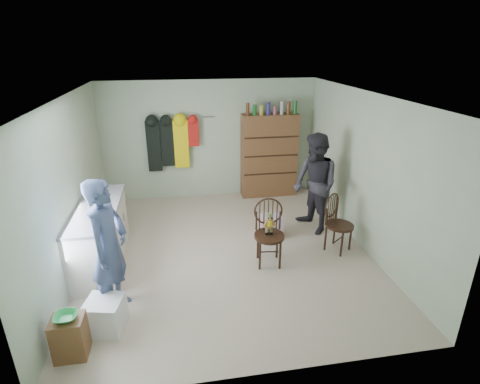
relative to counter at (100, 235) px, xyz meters
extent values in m
plane|color=beige|center=(1.95, 0.00, -0.47)|extent=(5.00, 5.00, 0.00)
plane|color=#B7C8A7|center=(1.95, 2.50, 0.78)|extent=(4.50, 0.00, 4.50)
plane|color=#B7C8A7|center=(-0.30, 0.00, 0.78)|extent=(0.00, 5.00, 5.00)
plane|color=#B7C8A7|center=(4.20, 0.00, 0.78)|extent=(0.00, 5.00, 5.00)
plane|color=white|center=(1.95, 0.00, 2.03)|extent=(5.00, 5.00, 0.00)
cube|color=silver|center=(0.00, 0.00, -0.02)|extent=(0.60, 1.80, 0.90)
cube|color=slate|center=(0.00, 0.00, 0.45)|extent=(0.64, 1.86, 0.04)
cylinder|color=#99999E|center=(0.31, -0.45, 0.07)|extent=(0.02, 0.02, 0.14)
cylinder|color=#99999E|center=(0.31, 0.45, 0.07)|extent=(0.02, 0.02, 0.14)
cube|color=brown|center=(-0.02, -1.89, -0.23)|extent=(0.34, 0.29, 0.49)
imported|color=green|center=(-0.02, -1.89, 0.04)|extent=(0.24, 0.24, 0.06)
cube|color=white|center=(0.28, -1.53, -0.27)|extent=(0.49, 0.47, 0.40)
cylinder|color=#372013|center=(2.53, -0.47, 0.01)|extent=(0.51, 0.51, 0.05)
cylinder|color=#372013|center=(2.36, -0.61, -0.24)|extent=(0.04, 0.04, 0.46)
cylinder|color=#372013|center=(2.67, -0.64, -0.24)|extent=(0.04, 0.04, 0.46)
cylinder|color=#372013|center=(2.40, -0.30, -0.24)|extent=(0.04, 0.04, 0.46)
cylinder|color=#372013|center=(2.70, -0.33, -0.24)|extent=(0.04, 0.04, 0.46)
torus|color=#372013|center=(2.55, -0.29, 0.33)|extent=(0.44, 0.08, 0.44)
cylinder|color=#372013|center=(2.37, -0.28, 0.18)|extent=(0.03, 0.03, 0.30)
cylinder|color=#372013|center=(2.73, -0.32, 0.18)|extent=(0.03, 0.03, 0.30)
cylinder|color=yellow|center=(2.53, -0.45, 0.21)|extent=(0.11, 0.11, 0.10)
cylinder|color=#475128|center=(2.53, -0.45, 0.11)|extent=(0.07, 0.07, 0.16)
sphere|color=#9E7042|center=(2.53, -0.45, 0.31)|extent=(0.10, 0.10, 0.10)
cylinder|color=#475128|center=(2.53, -0.45, 0.36)|extent=(0.09, 0.09, 0.03)
cube|color=black|center=(2.53, -0.50, 0.32)|extent=(0.07, 0.01, 0.02)
cylinder|color=#372013|center=(3.75, -0.27, -0.02)|extent=(0.60, 0.60, 0.04)
cylinder|color=#372013|center=(3.72, -0.47, -0.26)|extent=(0.03, 0.03, 0.43)
cylinder|color=#372013|center=(3.95, -0.30, -0.26)|extent=(0.03, 0.03, 0.43)
cylinder|color=#372013|center=(3.54, -0.24, -0.26)|extent=(0.03, 0.03, 0.43)
cylinder|color=#372013|center=(3.77, -0.07, -0.26)|extent=(0.03, 0.03, 0.43)
torus|color=#372013|center=(3.65, -0.14, 0.28)|extent=(0.35, 0.27, 0.42)
cylinder|color=#372013|center=(3.52, -0.25, 0.14)|extent=(0.03, 0.03, 0.29)
cylinder|color=#372013|center=(3.79, -0.04, 0.14)|extent=(0.03, 0.03, 0.29)
cube|color=#E5727B|center=(2.79, 0.37, -0.28)|extent=(0.40, 0.32, 0.39)
imported|color=#42507A|center=(0.35, -1.16, 0.42)|extent=(0.61, 0.75, 1.78)
imported|color=#2D2B33|center=(3.58, 0.49, 0.42)|extent=(0.88, 1.01, 1.78)
cube|color=brown|center=(3.20, 2.30, 0.43)|extent=(1.20, 0.38, 1.80)
cube|color=#372013|center=(3.20, 2.11, 0.08)|extent=(1.16, 0.02, 0.03)
cube|color=#372013|center=(3.20, 2.11, 0.48)|extent=(1.16, 0.02, 0.03)
cube|color=#372013|center=(3.20, 2.11, 0.88)|extent=(1.16, 0.02, 0.03)
cylinder|color=#592D14|center=(2.70, 2.20, 1.45)|extent=(0.07, 0.07, 0.25)
cylinder|color=#19591E|center=(2.84, 2.20, 1.44)|extent=(0.09, 0.09, 0.21)
cylinder|color=#A59933|center=(2.99, 2.20, 1.43)|extent=(0.09, 0.09, 0.20)
cylinder|color=navy|center=(3.13, 2.20, 1.46)|extent=(0.09, 0.09, 0.26)
cylinder|color=#8C3F59|center=(3.27, 2.20, 1.42)|extent=(0.08, 0.08, 0.18)
cylinder|color=#B2B2B7|center=(3.41, 2.20, 1.46)|extent=(0.07, 0.07, 0.27)
cylinder|color=#592D14|center=(3.56, 2.20, 1.46)|extent=(0.08, 0.08, 0.26)
cylinder|color=#19591E|center=(3.70, 2.20, 1.46)|extent=(0.08, 0.08, 0.27)
cylinder|color=#99999E|center=(1.55, 2.44, 1.28)|extent=(1.00, 0.02, 0.02)
cube|color=black|center=(0.77, 2.38, 0.72)|extent=(0.28, 0.10, 1.05)
cube|color=black|center=(1.05, 2.38, 0.77)|extent=(0.26, 0.10, 0.95)
cube|color=yellow|center=(1.33, 2.38, 0.75)|extent=(0.30, 0.10, 1.00)
cube|color=red|center=(1.59, 2.38, 0.97)|extent=(0.22, 0.10, 0.55)
camera|label=1|loc=(1.26, -5.31, 2.74)|focal=28.00mm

